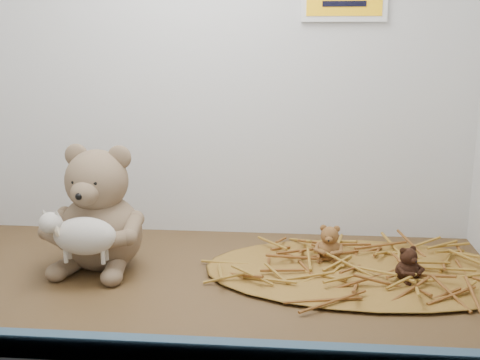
# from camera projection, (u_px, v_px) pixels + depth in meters

# --- Properties ---
(alcove_shell) EXTENTS (1.20, 0.60, 0.90)m
(alcove_shell) POSITION_uv_depth(u_px,v_px,m) (189.00, 38.00, 1.12)
(alcove_shell) COLOR #3D2B15
(alcove_shell) RESTS_ON ground
(front_rail) EXTENTS (1.19, 0.02, 0.04)m
(front_rail) POSITION_uv_depth(u_px,v_px,m) (149.00, 349.00, 0.86)
(front_rail) COLOR #3B5571
(front_rail) RESTS_ON shelf_floor
(straw_bed) EXTENTS (0.63, 0.37, 0.01)m
(straw_bed) POSITION_uv_depth(u_px,v_px,m) (366.00, 271.00, 1.17)
(straw_bed) COLOR brown
(straw_bed) RESTS_ON shelf_floor
(main_teddy) EXTENTS (0.22, 0.23, 0.25)m
(main_teddy) POSITION_uv_depth(u_px,v_px,m) (99.00, 207.00, 1.19)
(main_teddy) COLOR brown
(main_teddy) RESTS_ON shelf_floor
(toy_lamb) EXTENTS (0.15, 0.09, 0.10)m
(toy_lamb) POSITION_uv_depth(u_px,v_px,m) (85.00, 236.00, 1.11)
(toy_lamb) COLOR beige
(toy_lamb) RESTS_ON main_teddy
(mini_teddy_tan) EXTENTS (0.07, 0.07, 0.07)m
(mini_teddy_tan) POSITION_uv_depth(u_px,v_px,m) (330.00, 241.00, 1.21)
(mini_teddy_tan) COLOR brown
(mini_teddy_tan) RESTS_ON straw_bed
(mini_teddy_brown) EXTENTS (0.07, 0.08, 0.07)m
(mini_teddy_brown) POSITION_uv_depth(u_px,v_px,m) (408.00, 262.00, 1.12)
(mini_teddy_brown) COLOR black
(mini_teddy_brown) RESTS_ON straw_bed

